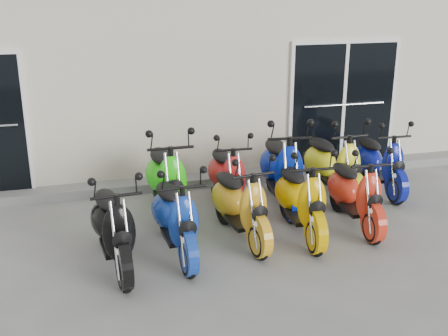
{
  "coord_description": "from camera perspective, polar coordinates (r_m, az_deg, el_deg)",
  "views": [
    {
      "loc": [
        -1.98,
        -6.66,
        3.28
      ],
      "look_at": [
        0.0,
        0.6,
        0.75
      ],
      "focal_mm": 45.0,
      "sensor_mm": 36.0,
      "label": 1
    }
  ],
  "objects": [
    {
      "name": "door_right",
      "position": [
        10.15,
        12.01,
        6.71
      ],
      "size": [
        2.02,
        0.08,
        2.22
      ],
      "primitive_type": "cube",
      "color": "black",
      "rests_on": "front_step"
    },
    {
      "name": "ground",
      "position": [
        7.68,
        1.18,
        -6.7
      ],
      "size": [
        80.0,
        80.0,
        0.0
      ],
      "primitive_type": "plane",
      "color": "gray",
      "rests_on": "ground"
    },
    {
      "name": "scooter_front_orange_b",
      "position": [
        7.47,
        7.82,
        -2.13
      ],
      "size": [
        0.77,
        1.83,
        1.32
      ],
      "primitive_type": null,
      "rotation": [
        0.0,
        0.0,
        -0.07
      ],
      "color": "#DDA800",
      "rests_on": "ground"
    },
    {
      "name": "scooter_front_red",
      "position": [
        7.89,
        13.23,
        -1.58
      ],
      "size": [
        0.7,
        1.73,
        1.25
      ],
      "primitive_type": null,
      "rotation": [
        0.0,
        0.0,
        -0.05
      ],
      "color": "red",
      "rests_on": "ground"
    },
    {
      "name": "scooter_back_extra",
      "position": [
        9.3,
        15.55,
        1.35
      ],
      "size": [
        0.69,
        1.74,
        1.27
      ],
      "primitive_type": null,
      "rotation": [
        0.0,
        0.0,
        -0.04
      ],
      "color": "#0C168B",
      "rests_on": "ground"
    },
    {
      "name": "scooter_back_green",
      "position": [
        7.99,
        -5.93,
        -0.17
      ],
      "size": [
        0.72,
        1.96,
        1.45
      ],
      "primitive_type": null,
      "rotation": [
        0.0,
        0.0,
        0.0
      ],
      "color": "#26EA11",
      "rests_on": "ground"
    },
    {
      "name": "scooter_front_orange_a",
      "position": [
        7.26,
        1.61,
        -2.72
      ],
      "size": [
        0.84,
        1.8,
        1.28
      ],
      "primitive_type": null,
      "rotation": [
        0.0,
        0.0,
        0.12
      ],
      "color": "gold",
      "rests_on": "ground"
    },
    {
      "name": "front_step",
      "position": [
        9.46,
        -2.26,
        -1.22
      ],
      "size": [
        14.0,
        0.4,
        0.15
      ],
      "primitive_type": "cube",
      "color": "gray",
      "rests_on": "ground"
    },
    {
      "name": "building",
      "position": [
        12.14,
        -5.82,
        10.55
      ],
      "size": [
        14.0,
        6.0,
        3.2
      ],
      "primitive_type": "cube",
      "color": "beige",
      "rests_on": "ground"
    },
    {
      "name": "scooter_front_blue",
      "position": [
        6.89,
        -5.01,
        -4.0
      ],
      "size": [
        0.73,
        1.77,
        1.29
      ],
      "primitive_type": null,
      "rotation": [
        0.0,
        0.0,
        0.06
      ],
      "color": "#12369B",
      "rests_on": "ground"
    },
    {
      "name": "scooter_back_yellow",
      "position": [
        8.82,
        11.07,
        1.16
      ],
      "size": [
        0.78,
        1.9,
        1.38
      ],
      "primitive_type": null,
      "rotation": [
        0.0,
        0.0,
        0.05
      ],
      "color": "#FFFE1E",
      "rests_on": "ground"
    },
    {
      "name": "scooter_back_red",
      "position": [
        8.32,
        0.29,
        0.04
      ],
      "size": [
        0.69,
        1.74,
        1.27
      ],
      "primitive_type": null,
      "rotation": [
        0.0,
        0.0,
        -0.04
      ],
      "color": "red",
      "rests_on": "ground"
    },
    {
      "name": "scooter_front_black",
      "position": [
        6.71,
        -11.27,
        -4.82
      ],
      "size": [
        0.8,
        1.82,
        1.31
      ],
      "primitive_type": null,
      "rotation": [
        0.0,
        0.0,
        0.09
      ],
      "color": "black",
      "rests_on": "ground"
    },
    {
      "name": "scooter_back_blue",
      "position": [
        8.41,
        5.87,
        0.86
      ],
      "size": [
        0.99,
        2.06,
        1.46
      ],
      "primitive_type": null,
      "rotation": [
        0.0,
        0.0,
        -0.14
      ],
      "color": "#051FA0",
      "rests_on": "ground"
    }
  ]
}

